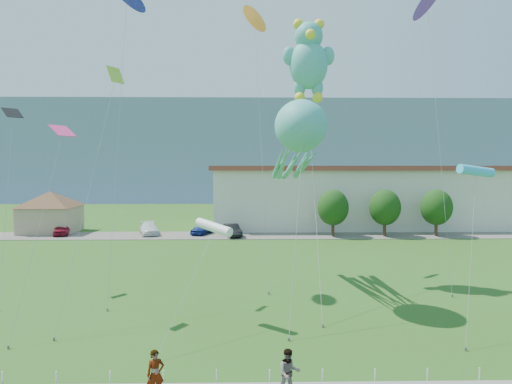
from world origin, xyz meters
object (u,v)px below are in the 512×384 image
at_px(pedestrian_right, 289,373).
at_px(teddy_bear_kite, 309,59).
at_px(warehouse, 435,195).
at_px(parked_car_blue, 202,228).
at_px(parked_car_red, 63,229).
at_px(pavilion, 51,208).
at_px(octopus_kite, 298,141).
at_px(pedestrian_left, 155,374).
at_px(parked_car_white, 149,228).
at_px(parked_car_black, 232,230).

bearing_deg(pedestrian_right, teddy_bear_kite, 71.70).
height_order(warehouse, parked_car_blue, warehouse).
bearing_deg(parked_car_red, parked_car_blue, -10.96).
bearing_deg(parked_car_blue, pavilion, -167.38).
xyz_separation_m(pavilion, octopus_kite, (27.28, -28.02, 6.68)).
xyz_separation_m(pedestrian_left, parked_car_white, (-8.52, 38.41, -0.18)).
bearing_deg(parked_car_white, warehouse, -4.16).
relative_size(parked_car_red, parked_car_black, 0.95).
relative_size(parked_car_red, parked_car_white, 0.84).
distance_m(pedestrian_left, parked_car_blue, 38.56).
relative_size(parked_car_black, octopus_kite, 0.32).
xyz_separation_m(warehouse, parked_car_blue, (-31.28, -8.05, -3.39)).
distance_m(warehouse, parked_car_red, 48.48).
xyz_separation_m(parked_car_red, parked_car_black, (19.98, -1.42, 0.01)).
bearing_deg(pedestrian_left, pavilion, 95.13).
bearing_deg(pavilion, pedestrian_left, -62.67).
bearing_deg(octopus_kite, parked_car_white, 119.82).
xyz_separation_m(pedestrian_right, parked_car_red, (-23.25, 38.11, -0.19)).
bearing_deg(octopus_kite, pedestrian_left, -116.77).
height_order(pedestrian_right, parked_car_white, pedestrian_right).
distance_m(pedestrian_right, parked_car_red, 44.65).
bearing_deg(pavilion, parked_car_black, -9.70).
xyz_separation_m(pavilion, warehouse, (50.00, 6.00, 1.10)).
bearing_deg(warehouse, pedestrian_right, -117.66).
relative_size(parked_car_blue, octopus_kite, 0.30).
xyz_separation_m(parked_car_red, teddy_bear_kite, (26.14, -20.88, 15.04)).
distance_m(pedestrian_left, teddy_bear_kite, 24.00).
height_order(warehouse, parked_car_red, warehouse).
bearing_deg(octopus_kite, pavilion, 134.24).
distance_m(pavilion, octopus_kite, 39.67).
relative_size(parked_car_white, parked_car_blue, 1.22).
distance_m(parked_car_white, parked_car_blue, 6.28).
bearing_deg(teddy_bear_kite, octopus_kite, -104.61).
relative_size(warehouse, teddy_bear_kite, 3.29).
height_order(parked_car_red, parked_car_white, parked_car_white).
bearing_deg(octopus_kite, pedestrian_right, -97.56).
relative_size(parked_car_white, teddy_bear_kite, 0.26).
distance_m(warehouse, pedestrian_left, 54.96).
xyz_separation_m(parked_car_blue, teddy_bear_kite, (9.79, -21.23, 15.05)).
height_order(parked_car_red, teddy_bear_kite, teddy_bear_kite).
xyz_separation_m(warehouse, teddy_bear_kite, (-21.49, -29.28, 11.66)).
xyz_separation_m(parked_car_white, parked_car_blue, (6.28, 0.09, -0.03)).
relative_size(parked_car_red, parked_car_blue, 1.02).
distance_m(parked_car_red, octopus_kite, 36.83).
height_order(pavilion, pedestrian_right, pavilion).
distance_m(pedestrian_left, octopus_kite, 16.54).
bearing_deg(warehouse, parked_car_red, -170.00).
xyz_separation_m(parked_car_blue, octopus_kite, (8.56, -25.97, 8.97)).
height_order(parked_car_blue, teddy_bear_kite, teddy_bear_kite).
bearing_deg(pedestrian_right, pedestrian_left, 171.62).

